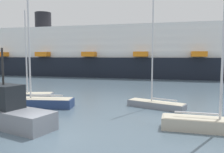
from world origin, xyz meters
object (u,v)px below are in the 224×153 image
object	(u,v)px
sailboat_0	(212,122)
fishing_boat_1	(7,111)
sailboat_2	(36,101)
sailboat_4	(156,103)
sailboat_5	(23,94)
cruise_ship	(97,55)

from	to	relation	value
sailboat_0	fishing_boat_1	size ratio (longest dim) A/B	1.64
sailboat_0	sailboat_2	size ratio (longest dim) A/B	1.14
sailboat_2	sailboat_4	bearing A→B (deg)	-176.42
sailboat_4	fishing_boat_1	xyz separation A→B (m)	(-10.10, -9.07, 0.56)
sailboat_5	sailboat_2	bearing A→B (deg)	-58.98
sailboat_5	fishing_boat_1	distance (m)	11.63
sailboat_2	sailboat_5	world-z (taller)	sailboat_2
sailboat_0	sailboat_5	size ratio (longest dim) A/B	1.25
sailboat_4	sailboat_2	bearing A→B (deg)	32.04
sailboat_2	sailboat_5	distance (m)	5.87
sailboat_5	cruise_ship	distance (m)	33.35
sailboat_4	cruise_ship	bearing A→B (deg)	-43.65
cruise_ship	fishing_boat_1	bearing A→B (deg)	-80.71
fishing_boat_1	cruise_ship	bearing A→B (deg)	-66.03
sailboat_2	cruise_ship	world-z (taller)	cruise_ship
sailboat_4	sailboat_5	bearing A→B (deg)	14.91
sailboat_4	cruise_ship	size ratio (longest dim) A/B	0.13
sailboat_4	cruise_ship	xyz separation A→B (m)	(-18.37, 33.73, 4.89)
sailboat_0	fishing_boat_1	bearing A→B (deg)	-169.77
sailboat_2	sailboat_5	size ratio (longest dim) A/B	1.10
sailboat_5	sailboat_4	bearing A→B (deg)	-21.63
sailboat_5	fishing_boat_1	world-z (taller)	sailboat_5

